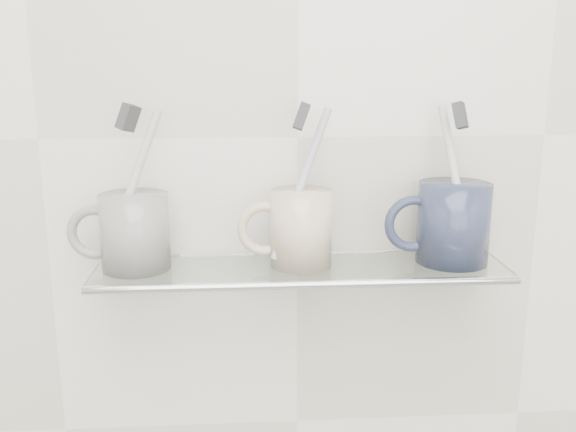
{
  "coord_description": "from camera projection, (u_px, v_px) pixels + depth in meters",
  "views": [
    {
      "loc": [
        -0.07,
        0.3,
        1.35
      ],
      "look_at": [
        -0.02,
        1.04,
        1.16
      ],
      "focal_mm": 40.0,
      "sensor_mm": 36.0,
      "label": 1
    }
  ],
  "objects": [
    {
      "name": "wall_back",
      "position": [
        298.0,
        137.0,
        0.81
      ],
      "size": [
        2.5,
        0.0,
        2.5
      ],
      "primitive_type": "plane",
      "rotation": [
        1.57,
        0.0,
        0.0
      ],
      "color": "silver",
      "rests_on": "ground"
    },
    {
      "name": "shelf_glass",
      "position": [
        301.0,
        269.0,
        0.78
      ],
      "size": [
        0.5,
        0.12,
        0.01
      ],
      "primitive_type": "cube",
      "color": "silver",
      "rests_on": "wall_back"
    },
    {
      "name": "shelf_rail",
      "position": [
        306.0,
        285.0,
        0.73
      ],
      "size": [
        0.5,
        0.01,
        0.01
      ],
      "primitive_type": "cylinder",
      "rotation": [
        0.0,
        1.57,
        0.0
      ],
      "color": "silver",
      "rests_on": "shelf_glass"
    },
    {
      "name": "bracket_left",
      "position": [
        135.0,
        269.0,
        0.82
      ],
      "size": [
        0.02,
        0.03,
        0.02
      ],
      "primitive_type": "cylinder",
      "rotation": [
        1.57,
        0.0,
        0.0
      ],
      "color": "silver",
      "rests_on": "wall_back"
    },
    {
      "name": "bracket_right",
      "position": [
        457.0,
        262.0,
        0.85
      ],
      "size": [
        0.02,
        0.03,
        0.02
      ],
      "primitive_type": "cylinder",
      "rotation": [
        1.57,
        0.0,
        0.0
      ],
      "color": "silver",
      "rests_on": "wall_back"
    },
    {
      "name": "mug_left",
      "position": [
        135.0,
        232.0,
        0.76
      ],
      "size": [
        0.09,
        0.09,
        0.09
      ],
      "primitive_type": "cylinder",
      "rotation": [
        0.0,
        0.0,
        0.05
      ],
      "color": "silver",
      "rests_on": "shelf_glass"
    },
    {
      "name": "mug_left_handle",
      "position": [
        95.0,
        232.0,
        0.76
      ],
      "size": [
        0.07,
        0.01,
        0.07
      ],
      "primitive_type": "torus",
      "rotation": [
        1.57,
        0.0,
        0.0
      ],
      "color": "silver",
      "rests_on": "mug_left"
    },
    {
      "name": "toothbrush_left",
      "position": [
        132.0,
        186.0,
        0.75
      ],
      "size": [
        0.08,
        0.02,
        0.18
      ],
      "primitive_type": "cylinder",
      "rotation": [
        -0.22,
        0.3,
        -0.54
      ],
      "color": "silver",
      "rests_on": "mug_left"
    },
    {
      "name": "bristles_left",
      "position": [
        128.0,
        118.0,
        0.73
      ],
      "size": [
        0.03,
        0.03,
        0.04
      ],
      "primitive_type": "cube",
      "rotation": [
        -0.22,
        0.3,
        -0.54
      ],
      "color": "#323336",
      "rests_on": "toothbrush_left"
    },
    {
      "name": "mug_center",
      "position": [
        301.0,
        228.0,
        0.78
      ],
      "size": [
        0.08,
        0.08,
        0.09
      ],
      "primitive_type": "cylinder",
      "rotation": [
        0.0,
        0.0,
        -0.06
      ],
      "color": "beige",
      "rests_on": "shelf_glass"
    },
    {
      "name": "mug_center_handle",
      "position": [
        265.0,
        229.0,
        0.77
      ],
      "size": [
        0.07,
        0.01,
        0.07
      ],
      "primitive_type": "torus",
      "rotation": [
        1.57,
        0.0,
        0.0
      ],
      "color": "beige",
      "rests_on": "mug_center"
    },
    {
      "name": "toothbrush_center",
      "position": [
        301.0,
        184.0,
        0.76
      ],
      "size": [
        0.08,
        0.04,
        0.18
      ],
      "primitive_type": "cylinder",
      "rotation": [
        -0.22,
        0.34,
        -0.13
      ],
      "color": "#A4A6BD",
      "rests_on": "mug_center"
    },
    {
      "name": "bristles_center",
      "position": [
        302.0,
        116.0,
        0.74
      ],
      "size": [
        0.02,
        0.03,
        0.04
      ],
      "primitive_type": "cube",
      "rotation": [
        -0.22,
        0.34,
        -0.13
      ],
      "color": "#323336",
      "rests_on": "toothbrush_center"
    },
    {
      "name": "mug_right",
      "position": [
        453.0,
        223.0,
        0.79
      ],
      "size": [
        0.1,
        0.1,
        0.1
      ],
      "primitive_type": "cylinder",
      "rotation": [
        0.0,
        0.0,
        -0.16
      ],
      "color": "#20283C",
      "rests_on": "shelf_glass"
    },
    {
      "name": "mug_right_handle",
      "position": [
        413.0,
        224.0,
        0.78
      ],
      "size": [
        0.07,
        0.01,
        0.07
      ],
      "primitive_type": "torus",
      "rotation": [
        1.57,
        0.0,
        0.0
      ],
      "color": "#20283C",
      "rests_on": "mug_right"
    },
    {
      "name": "toothbrush_right",
      "position": [
        456.0,
        182.0,
        0.78
      ],
      "size": [
        0.04,
        0.07,
        0.18
      ],
      "primitive_type": "cylinder",
      "rotation": [
        -0.19,
        -0.27,
        -0.46
      ],
      "color": "silver",
      "rests_on": "mug_right"
    },
    {
      "name": "bristles_right",
      "position": [
        460.0,
        115.0,
        0.76
      ],
      "size": [
        0.03,
        0.03,
        0.04
      ],
      "primitive_type": "cube",
      "rotation": [
        -0.19,
        -0.27,
        -0.46
      ],
      "color": "#323336",
      "rests_on": "toothbrush_right"
    },
    {
      "name": "chrome_cap",
      "position": [
        459.0,
        256.0,
        0.8
      ],
      "size": [
        0.03,
        0.03,
        0.01
      ],
      "primitive_type": "cylinder",
      "color": "silver",
      "rests_on": "shelf_glass"
    }
  ]
}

